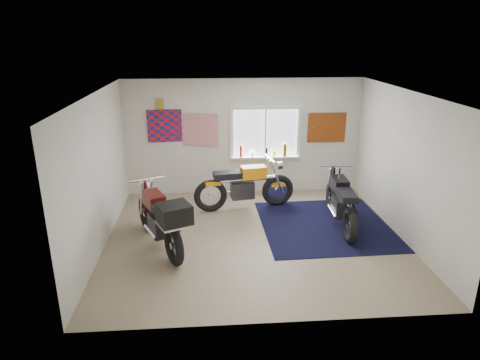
{
  "coord_description": "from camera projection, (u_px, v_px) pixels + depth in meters",
  "views": [
    {
      "loc": [
        -0.83,
        -7.21,
        3.67
      ],
      "look_at": [
        -0.25,
        0.4,
        1.02
      ],
      "focal_mm": 32.0,
      "sensor_mm": 36.0,
      "label": 1
    }
  ],
  "objects": [
    {
      "name": "oil_bottles",
      "position": [
        268.0,
        151.0,
        10.02
      ],
      "size": [
        1.12,
        0.09,
        0.3
      ],
      "color": "maroon",
      "rests_on": "window_assembly"
    },
    {
      "name": "ground",
      "position": [
        255.0,
        238.0,
        8.06
      ],
      "size": [
        5.5,
        5.5,
        0.0
      ],
      "primitive_type": "plane",
      "color": "#9E896B",
      "rests_on": "ground"
    },
    {
      "name": "yellow_triumph",
      "position": [
        244.0,
        187.0,
        9.26
      ],
      "size": [
        2.23,
        0.68,
        1.12
      ],
      "rotation": [
        0.0,
        0.0,
        0.16
      ],
      "color": "black",
      "rests_on": "ground"
    },
    {
      "name": "black_chrome_bike",
      "position": [
        341.0,
        203.0,
        8.43
      ],
      "size": [
        0.65,
        2.14,
        1.1
      ],
      "rotation": [
        0.0,
        0.0,
        1.52
      ],
      "color": "black",
      "rests_on": "navy_rug"
    },
    {
      "name": "navy_rug",
      "position": [
        325.0,
        225.0,
        8.58
      ],
      "size": [
        2.56,
        2.66,
        0.01
      ],
      "primitive_type": "cube",
      "rotation": [
        0.0,
        0.0,
        0.02
      ],
      "color": "black",
      "rests_on": "ground"
    },
    {
      "name": "flag_display",
      "position": [
        159.0,
        104.0,
        9.55
      ],
      "size": [
        1.6,
        0.1,
        1.17
      ],
      "color": "red",
      "rests_on": "room_shell"
    },
    {
      "name": "triumph_poster",
      "position": [
        327.0,
        128.0,
        10.03
      ],
      "size": [
        0.9,
        0.03,
        0.7
      ],
      "primitive_type": "cube",
      "color": "#A54C14",
      "rests_on": "room_shell"
    },
    {
      "name": "room_shell",
      "position": [
        256.0,
        154.0,
        7.52
      ],
      "size": [
        5.5,
        5.5,
        5.5
      ],
      "color": "white",
      "rests_on": "ground"
    },
    {
      "name": "window_assembly",
      "position": [
        265.0,
        136.0,
        9.97
      ],
      "size": [
        1.66,
        0.17,
        1.26
      ],
      "color": "white",
      "rests_on": "room_shell"
    },
    {
      "name": "maroon_tourer",
      "position": [
        161.0,
        219.0,
        7.43
      ],
      "size": [
        1.21,
        2.13,
        1.13
      ],
      "rotation": [
        0.0,
        0.0,
        1.99
      ],
      "color": "black",
      "rests_on": "ground"
    }
  ]
}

